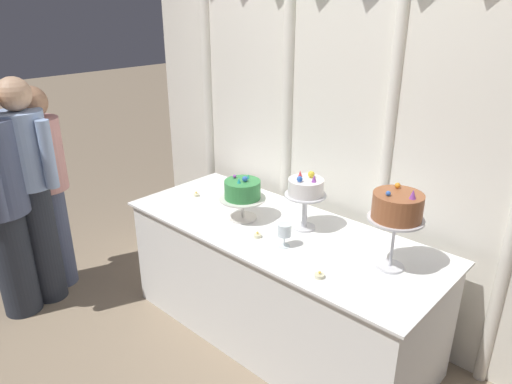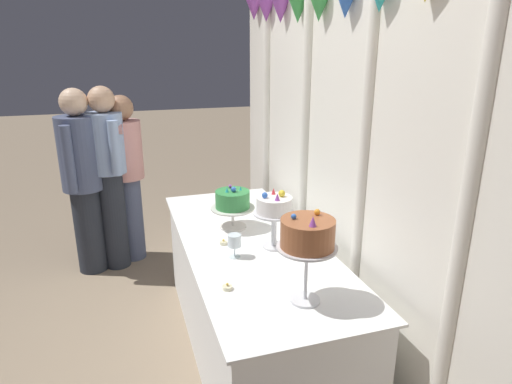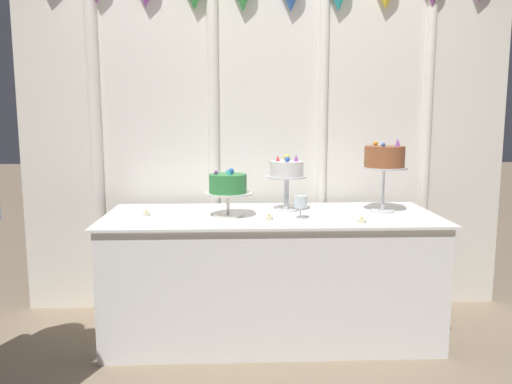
# 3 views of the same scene
# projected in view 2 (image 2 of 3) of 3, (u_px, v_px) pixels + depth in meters

# --- Properties ---
(ground_plane) EXTENTS (24.00, 24.00, 0.00)m
(ground_plane) POSITION_uv_depth(u_px,v_px,m) (237.00, 351.00, 2.90)
(ground_plane) COLOR gray
(draped_curtain) EXTENTS (3.37, 0.16, 2.55)m
(draped_curtain) POSITION_uv_depth(u_px,v_px,m) (331.00, 138.00, 2.66)
(draped_curtain) COLOR white
(draped_curtain) RESTS_ON ground_plane
(cake_table) EXTENTS (2.01, 0.81, 0.77)m
(cake_table) POSITION_uv_depth(u_px,v_px,m) (251.00, 297.00, 2.81)
(cake_table) COLOR white
(cake_table) RESTS_ON ground_plane
(cake_display_leftmost) EXTENTS (0.29, 0.29, 0.29)m
(cake_display_leftmost) POSITION_uv_depth(u_px,v_px,m) (233.00, 202.00, 2.86)
(cake_display_leftmost) COLOR silver
(cake_display_leftmost) RESTS_ON cake_table
(cake_display_center) EXTENTS (0.24, 0.24, 0.36)m
(cake_display_center) POSITION_uv_depth(u_px,v_px,m) (274.00, 208.00, 2.55)
(cake_display_center) COLOR silver
(cake_display_center) RESTS_ON cake_table
(cake_display_rightmost) EXTENTS (0.28, 0.28, 0.46)m
(cake_display_rightmost) POSITION_uv_depth(u_px,v_px,m) (308.00, 236.00, 1.97)
(cake_display_rightmost) COLOR silver
(cake_display_rightmost) RESTS_ON cake_table
(wine_glass) EXTENTS (0.08, 0.08, 0.14)m
(wine_glass) POSITION_uv_depth(u_px,v_px,m) (234.00, 241.00, 2.47)
(wine_glass) COLOR silver
(wine_glass) RESTS_ON cake_table
(tealight_far_left) EXTENTS (0.04, 0.04, 0.03)m
(tealight_far_left) POSITION_uv_depth(u_px,v_px,m) (221.00, 202.00, 3.36)
(tealight_far_left) COLOR beige
(tealight_far_left) RESTS_ON cake_table
(tealight_near_left) EXTENTS (0.05, 0.05, 0.04)m
(tealight_near_left) POSITION_uv_depth(u_px,v_px,m) (224.00, 243.00, 2.66)
(tealight_near_left) COLOR beige
(tealight_near_left) RESTS_ON cake_table
(tealight_near_right) EXTENTS (0.05, 0.05, 0.04)m
(tealight_near_right) POSITION_uv_depth(u_px,v_px,m) (227.00, 287.00, 2.16)
(tealight_near_right) COLOR beige
(tealight_near_right) RESTS_ON cake_table
(guest_girl_blue_dress) EXTENTS (0.48, 0.61, 1.51)m
(guest_girl_blue_dress) POSITION_uv_depth(u_px,v_px,m) (126.00, 171.00, 3.94)
(guest_girl_blue_dress) COLOR #4C5675
(guest_girl_blue_dress) RESTS_ON ground_plane
(guest_man_pink_jacket) EXTENTS (0.45, 0.39, 1.60)m
(guest_man_pink_jacket) POSITION_uv_depth(u_px,v_px,m) (109.00, 171.00, 3.77)
(guest_man_pink_jacket) COLOR #282D38
(guest_man_pink_jacket) RESTS_ON ground_plane
(guest_man_dark_suit) EXTENTS (0.49, 0.44, 1.59)m
(guest_man_dark_suit) POSITION_uv_depth(u_px,v_px,m) (83.00, 176.00, 3.71)
(guest_man_dark_suit) COLOR #282D38
(guest_man_dark_suit) RESTS_ON ground_plane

